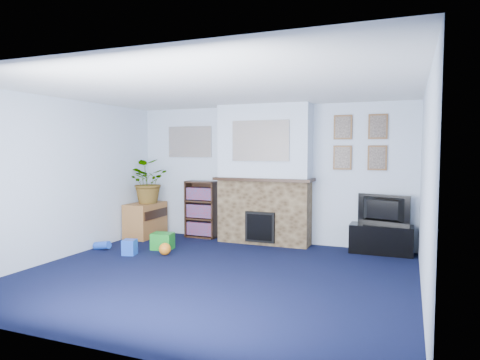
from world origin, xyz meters
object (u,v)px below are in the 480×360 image
at_px(tv_stand, 381,239).
at_px(bookshelf, 202,210).
at_px(sideboard, 145,218).
at_px(television, 382,210).

bearing_deg(tv_stand, bookshelf, 178.63).
bearing_deg(sideboard, tv_stand, 3.82).
bearing_deg(sideboard, bookshelf, 19.72).
bearing_deg(tv_stand, sideboard, -176.18).
xyz_separation_m(tv_stand, television, (0.00, 0.02, 0.46)).
distance_m(tv_stand, bookshelf, 3.21).
relative_size(tv_stand, bookshelf, 0.91).
bearing_deg(television, tv_stand, 103.74).
height_order(bookshelf, sideboard, bookshelf).
xyz_separation_m(tv_stand, sideboard, (-4.19, -0.28, 0.12)).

